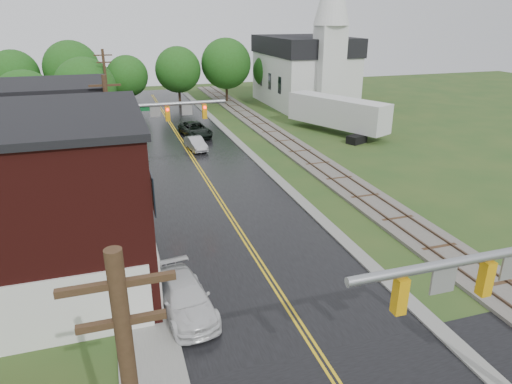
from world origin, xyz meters
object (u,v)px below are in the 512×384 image
church (307,64)px  traffic_signal_near (504,290)px  tree_left_c (28,105)px  utility_pole_c (107,92)px  tree_left_e (87,89)px  pickup_white (185,298)px  traffic_signal_far (158,122)px  utility_pole_b (112,146)px  suv_dark (195,130)px  semi_trailer (337,112)px  sedan_silver (196,144)px

church → traffic_signal_near: 54.32m
tree_left_c → utility_pole_c: bearing=30.2°
church → tree_left_e: bearing=-164.8°
church → traffic_signal_near: bearing=-107.7°
utility_pole_c → tree_left_e: (-2.05, 1.90, 0.09)m
pickup_white → traffic_signal_far: bearing=79.8°
utility_pole_b → suv_dark: bearing=66.0°
suv_dark → semi_trailer: bearing=-19.1°
pickup_white → semi_trailer: bearing=45.3°
utility_pole_b → semi_trailer: (23.66, 15.97, -2.43)m
suv_dark → tree_left_c: bearing=177.1°
tree_left_e → traffic_signal_far: bearing=-74.1°
pickup_white → sedan_silver: bearing=71.5°
traffic_signal_near → pickup_white: size_ratio=1.48×
traffic_signal_near → tree_left_e: tree_left_e is taller
utility_pole_c → tree_left_c: size_ratio=1.18×
tree_left_c → semi_trailer: bearing=-3.6°
traffic_signal_near → tree_left_e: (-12.32, 43.90, -0.16)m
utility_pole_b → utility_pole_c: (0.00, 22.00, 0.00)m
sedan_silver → utility_pole_b: bearing=-126.0°
church → utility_pole_c: (-26.80, -9.74, -1.11)m
traffic_signal_near → tree_left_c: (-17.32, 37.90, -0.46)m
semi_trailer → sedan_silver: bearing=-173.0°
traffic_signal_far → tree_left_e: 19.65m
utility_pole_b → sedan_silver: bearing=61.5°
utility_pole_b → suv_dark: 21.30m
utility_pole_b → utility_pole_c: size_ratio=1.00×
utility_pole_c → suv_dark: bearing=-18.7°
utility_pole_b → tree_left_e: 23.99m
sedan_silver → suv_dark: bearing=72.3°
traffic_signal_near → utility_pole_c: (-10.27, 42.00, -0.25)m
church → tree_left_e: church is taller
traffic_signal_near → utility_pole_b: utility_pole_b is taller
suv_dark → traffic_signal_near: bearing=-94.8°
traffic_signal_near → sedan_silver: (-2.67, 33.99, -4.34)m
traffic_signal_far → utility_pole_b: size_ratio=0.82×
traffic_signal_far → suv_dark: traffic_signal_far is taller
church → traffic_signal_near: size_ratio=2.72×
church → sedan_silver: bearing=-137.3°
pickup_white → traffic_signal_near: bearing=-54.2°
church → tree_left_c: church is taller
traffic_signal_near → semi_trailer: size_ratio=0.60×
church → utility_pole_b: size_ratio=2.22×
church → semi_trailer: 16.46m
tree_left_e → semi_trailer: size_ratio=0.67×
traffic_signal_far → utility_pole_b: utility_pole_b is taller
traffic_signal_near → suv_dark: 39.38m
traffic_signal_near → sedan_silver: 34.37m
traffic_signal_far → sedan_silver: traffic_signal_far is taller
church → pickup_white: church is taller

